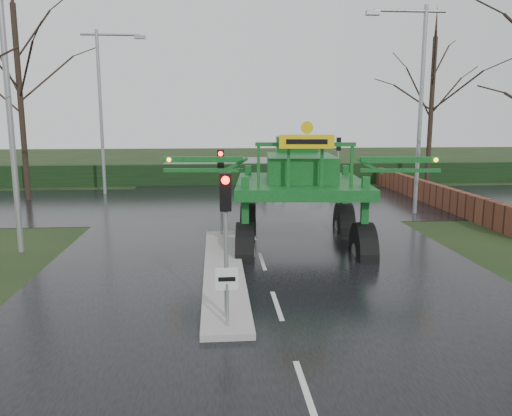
{
  "coord_description": "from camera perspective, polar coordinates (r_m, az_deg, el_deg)",
  "views": [
    {
      "loc": [
        -1.52,
        -11.98,
        4.7
      ],
      "look_at": [
        -0.28,
        3.07,
        2.0
      ],
      "focal_mm": 35.0,
      "sensor_mm": 36.0,
      "label": 1
    }
  ],
  "objects": [
    {
      "name": "road_main",
      "position": [
        22.52,
        -0.74,
        -1.89
      ],
      "size": [
        14.0,
        80.0,
        0.02
      ],
      "primitive_type": "cube",
      "color": "black",
      "rests_on": "ground"
    },
    {
      "name": "hedge_row",
      "position": [
        36.22,
        -2.29,
        3.87
      ],
      "size": [
        44.0,
        0.9,
        1.5
      ],
      "primitive_type": "cube",
      "color": "black",
      "rests_on": "ground"
    },
    {
      "name": "street_light_left_near",
      "position": [
        19.22,
        -25.73,
        13.01
      ],
      "size": [
        3.85,
        0.3,
        10.0
      ],
      "color": "gray",
      "rests_on": "ground"
    },
    {
      "name": "ground",
      "position": [
        12.95,
        2.4,
        -11.14
      ],
      "size": [
        140.0,
        140.0,
        0.0
      ],
      "primitive_type": "plane",
      "color": "black",
      "rests_on": "ground"
    },
    {
      "name": "white_sedan",
      "position": [
        31.02,
        4.5,
        1.39
      ],
      "size": [
        4.19,
        1.8,
        1.34
      ],
      "primitive_type": "imported",
      "rotation": [
        0.0,
        0.0,
        1.67
      ],
      "color": "silver",
      "rests_on": "ground"
    },
    {
      "name": "keep_left_sign",
      "position": [
        11.09,
        -3.34,
        -9.04
      ],
      "size": [
        0.5,
        0.07,
        1.35
      ],
      "color": "gray",
      "rests_on": "ground"
    },
    {
      "name": "street_light_left_far",
      "position": [
        32.69,
        -16.87,
        11.98
      ],
      "size": [
        3.85,
        0.3,
        10.0
      ],
      "color": "gray",
      "rests_on": "ground"
    },
    {
      "name": "traffic_signal_mid",
      "position": [
        19.58,
        -4.05,
        3.93
      ],
      "size": [
        0.26,
        0.33,
        3.52
      ],
      "color": "gray",
      "rests_on": "ground"
    },
    {
      "name": "traffic_signal_far",
      "position": [
        33.04,
        9.4,
        6.34
      ],
      "size": [
        0.26,
        0.33,
        3.52
      ],
      "rotation": [
        0.0,
        0.0,
        3.14
      ],
      "color": "gray",
      "rests_on": "ground"
    },
    {
      "name": "road_cross",
      "position": [
        28.41,
        -1.58,
        0.63
      ],
      "size": [
        80.0,
        12.0,
        0.02
      ],
      "primitive_type": "cube",
      "color": "black",
      "rests_on": "ground"
    },
    {
      "name": "brick_wall",
      "position": [
        30.73,
        18.37,
        1.95
      ],
      "size": [
        0.4,
        20.0,
        1.2
      ],
      "primitive_type": "cube",
      "color": "#592D1E",
      "rests_on": "ground"
    },
    {
      "name": "tree_right_far",
      "position": [
        36.08,
        19.5,
        12.43
      ],
      "size": [
        7.0,
        7.0,
        12.05
      ],
      "color": "black",
      "rests_on": "ground"
    },
    {
      "name": "crop_sprayer",
      "position": [
        17.34,
        -1.23,
        3.61
      ],
      "size": [
        10.3,
        6.83,
        5.77
      ],
      "rotation": [
        0.0,
        0.0,
        -0.09
      ],
      "color": "black",
      "rests_on": "ground"
    },
    {
      "name": "traffic_signal_near",
      "position": [
        11.17,
        -3.49,
        -0.76
      ],
      "size": [
        0.26,
        0.33,
        3.52
      ],
      "color": "gray",
      "rests_on": "ground"
    },
    {
      "name": "median_island",
      "position": [
        15.67,
        -3.72,
        -7.01
      ],
      "size": [
        1.2,
        10.0,
        0.16
      ],
      "primitive_type": "cube",
      "color": "gray",
      "rests_on": "ground"
    },
    {
      "name": "street_light_right",
      "position": [
        25.9,
        17.76,
        12.52
      ],
      "size": [
        3.85,
        0.3,
        10.0
      ],
      "color": "gray",
      "rests_on": "ground"
    },
    {
      "name": "tree_left_far",
      "position": [
        32.02,
        -25.52,
        13.57
      ],
      "size": [
        7.7,
        7.7,
        13.26
      ],
      "color": "black",
      "rests_on": "ground"
    }
  ]
}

